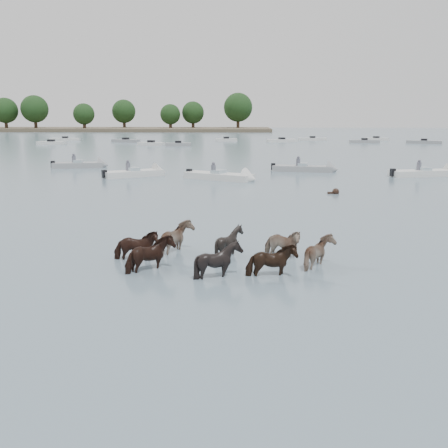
{
  "coord_description": "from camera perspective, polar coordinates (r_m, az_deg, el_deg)",
  "views": [
    {
      "loc": [
        1.94,
        -15.01,
        4.68
      ],
      "look_at": [
        1.25,
        1.54,
        1.1
      ],
      "focal_mm": 39.99,
      "sensor_mm": 36.0,
      "label": 1
    }
  ],
  "objects": [
    {
      "name": "motorboat_a",
      "position": [
        40.72,
        -9.34,
        5.76
      ],
      "size": [
        5.17,
        4.18,
        1.92
      ],
      "rotation": [
        0.0,
        0.0,
        0.59
      ],
      "color": "silver",
      "rests_on": "ground"
    },
    {
      "name": "pony_herd",
      "position": [
        16.13,
        -0.71,
        -3.24
      ],
      "size": [
        7.38,
        4.06,
        1.34
      ],
      "color": "black",
      "rests_on": "ground"
    },
    {
      "name": "shoreline",
      "position": [
        180.06,
        -21.52,
        10.04
      ],
      "size": [
        160.0,
        30.0,
        1.0
      ],
      "primitive_type": "cube",
      "color": "#4C4233",
      "rests_on": "ground"
    },
    {
      "name": "motorboat_c",
      "position": [
        44.19,
        9.99,
        6.23
      ],
      "size": [
        5.85,
        2.57,
        1.92
      ],
      "rotation": [
        0.0,
        0.0,
        -0.18
      ],
      "color": "gray",
      "rests_on": "ground"
    },
    {
      "name": "motorboat_d",
      "position": [
        43.62,
        22.71,
        5.4
      ],
      "size": [
        6.08,
        2.96,
        1.92
      ],
      "rotation": [
        0.0,
        0.0,
        0.24
      ],
      "color": "silver",
      "rests_on": "ground"
    },
    {
      "name": "swimming_pony",
      "position": [
        31.62,
        12.56,
        3.58
      ],
      "size": [
        0.72,
        0.44,
        0.44
      ],
      "color": "black",
      "rests_on": "ground"
    },
    {
      "name": "ground",
      "position": [
        15.84,
        -4.78,
        -5.03
      ],
      "size": [
        400.0,
        400.0,
        0.0
      ],
      "primitive_type": "plane",
      "color": "slate",
      "rests_on": "ground"
    },
    {
      "name": "distant_flotilla",
      "position": [
        91.29,
        1.32,
        9.42
      ],
      "size": [
        106.67,
        24.74,
        0.93
      ],
      "color": "gray",
      "rests_on": "ground"
    },
    {
      "name": "motorboat_f",
      "position": [
        48.71,
        -15.44,
        6.52
      ],
      "size": [
        5.29,
        2.48,
        1.92
      ],
      "rotation": [
        0.0,
        0.0,
        0.18
      ],
      "color": "gray",
      "rests_on": "ground"
    },
    {
      "name": "motorboat_b",
      "position": [
        37.59,
        0.42,
        5.39
      ],
      "size": [
        5.93,
        4.21,
        1.92
      ],
      "rotation": [
        0.0,
        0.0,
        -0.5
      ],
      "color": "silver",
      "rests_on": "ground"
    },
    {
      "name": "treeline",
      "position": [
        182.21,
        -22.89,
        11.91
      ],
      "size": [
        146.78,
        17.98,
        12.23
      ],
      "color": "#382619",
      "rests_on": "ground"
    }
  ]
}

